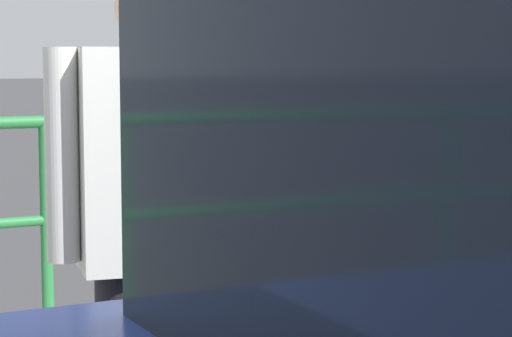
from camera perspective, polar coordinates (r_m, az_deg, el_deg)
name	(u,v)px	position (r m, az deg, el deg)	size (l,w,h in m)	color
parking_meter	(341,203)	(2.91, 4.76, -1.93)	(0.16, 0.16, 1.39)	slate
pedestrian_at_meter	(156,225)	(2.84, -5.59, -3.14)	(0.68, 0.55, 1.64)	black
background_railing	(45,180)	(5.12, -11.70, -0.66)	(24.06, 0.06, 1.11)	#1E602D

